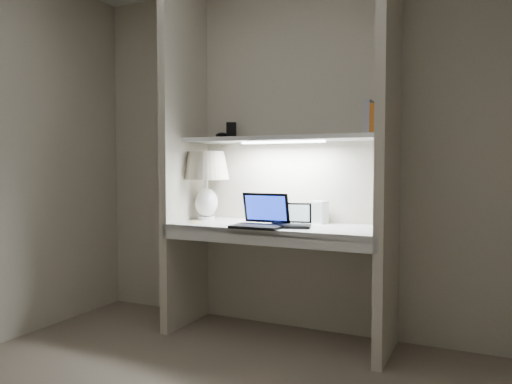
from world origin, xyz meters
The scene contains 17 objects.
back_wall centered at (0.00, 1.50, 1.25)m, with size 3.20×0.01×2.50m, color beige.
alcove_panel_left centered at (-0.73, 1.23, 1.25)m, with size 0.06×0.55×2.50m, color beige.
alcove_panel_right centered at (0.73, 1.23, 1.25)m, with size 0.06×0.55×2.50m, color beige.
desk centered at (0.00, 1.23, 0.75)m, with size 1.40×0.55×0.04m, color white.
desk_apron centered at (0.00, 0.96, 0.72)m, with size 1.46×0.03×0.10m, color silver.
shelf centered at (0.00, 1.32, 1.35)m, with size 1.40×0.36×0.03m, color silver.
strip_light centered at (0.00, 1.32, 1.33)m, with size 0.60×0.04×0.01m, color white.
table_lamp centered at (-0.60, 1.31, 1.11)m, with size 0.34×0.34×0.50m.
laptop_main centered at (-0.05, 1.08, 0.82)m, with size 0.33×0.28×0.22m.
laptop_netbook centered at (0.13, 1.17, 0.81)m, with size 0.28×0.26×0.15m.
speaker centered at (0.23, 1.43, 0.85)m, with size 0.11×0.08×0.15m, color silver.
mouse centered at (0.03, 1.18, 0.79)m, with size 0.09×0.06×0.03m, color black.
cable_coil centered at (0.15, 1.24, 0.78)m, with size 0.11×0.11×0.01m, color black.
sticky_note centered at (-0.57, 1.12, 0.77)m, with size 0.06×0.06×0.00m, color yellow.
book_row centered at (0.65, 1.43, 1.47)m, with size 0.21×0.15×0.23m.
shelf_box centered at (-0.45, 1.42, 1.43)m, with size 0.07×0.05×0.12m, color black.
shelf_gadget centered at (-0.52, 1.40, 1.39)m, with size 0.11×0.08×0.05m, color black.
Camera 1 is at (1.29, -1.84, 1.17)m, focal length 35.00 mm.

